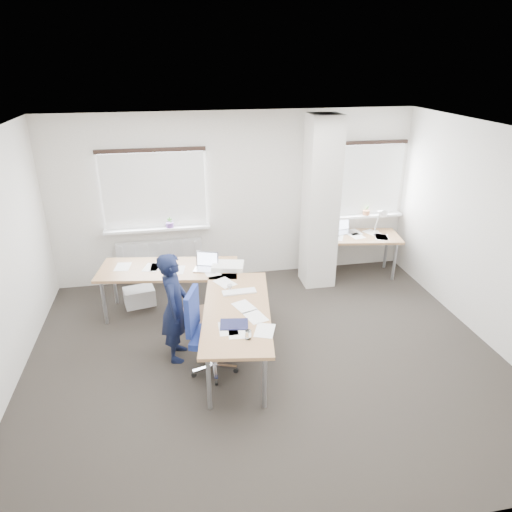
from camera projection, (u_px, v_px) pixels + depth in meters
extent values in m
plane|color=#292621|center=(265.00, 357.00, 5.88)|extent=(6.00, 6.00, 0.00)
cube|color=beige|center=(235.00, 198.00, 7.57)|extent=(6.00, 0.04, 2.80)
cube|color=beige|center=(343.00, 405.00, 3.07)|extent=(6.00, 0.04, 2.80)
cube|color=beige|center=(496.00, 240.00, 5.83)|extent=(0.04, 5.00, 2.80)
cube|color=white|center=(268.00, 135.00, 4.75)|extent=(6.00, 5.00, 0.04)
cube|color=beige|center=(320.00, 204.00, 7.30)|extent=(0.50, 0.50, 2.78)
cube|color=white|center=(154.00, 191.00, 7.24)|extent=(1.60, 0.04, 1.20)
cube|color=white|center=(154.00, 191.00, 7.20)|extent=(1.60, 0.02, 1.20)
cube|color=white|center=(158.00, 229.00, 7.42)|extent=(1.70, 0.20, 0.04)
cube|color=white|center=(367.00, 180.00, 7.85)|extent=(1.20, 0.04, 1.20)
cube|color=white|center=(368.00, 181.00, 7.82)|extent=(1.20, 0.02, 1.20)
cube|color=white|center=(365.00, 215.00, 8.04)|extent=(1.30, 0.20, 0.04)
cube|color=silver|center=(160.00, 258.00, 7.65)|extent=(1.40, 0.10, 0.60)
cylinder|color=#633C85|center=(170.00, 225.00, 7.41)|extent=(0.12, 0.12, 0.08)
imported|color=#3B6C2B|center=(170.00, 222.00, 7.40)|extent=(0.09, 0.06, 0.17)
cylinder|color=#B56F45|center=(366.00, 213.00, 8.00)|extent=(0.12, 0.12, 0.08)
imported|color=#3B6C2B|center=(366.00, 210.00, 7.98)|extent=(0.09, 0.07, 0.17)
cube|color=#916B4F|center=(224.00, 318.00, 6.74)|extent=(1.26, 1.10, 0.01)
cube|color=white|center=(140.00, 297.00, 7.07)|extent=(0.51, 0.40, 0.27)
cube|color=olive|center=(169.00, 269.00, 6.64)|extent=(2.10, 1.10, 0.04)
cube|color=olive|center=(237.00, 310.00, 5.57)|extent=(1.10, 2.10, 0.04)
cylinder|color=#99999E|center=(104.00, 302.00, 6.48)|extent=(0.05, 0.05, 0.69)
cylinder|color=#99999E|center=(115.00, 283.00, 7.03)|extent=(0.05, 0.05, 0.69)
cylinder|color=#99999E|center=(231.00, 281.00, 7.09)|extent=(0.05, 0.05, 0.69)
cylinder|color=#99999E|center=(209.00, 383.00, 4.88)|extent=(0.05, 0.05, 0.69)
cylinder|color=#99999E|center=(265.00, 382.00, 4.90)|extent=(0.05, 0.05, 0.69)
cylinder|color=#99999E|center=(258.00, 300.00, 6.55)|extent=(0.05, 0.05, 0.69)
cube|color=#B7B7BC|center=(206.00, 269.00, 6.58)|extent=(0.39, 0.32, 0.01)
cube|color=#B7B7BC|center=(207.00, 259.00, 6.63)|extent=(0.33, 0.14, 0.22)
cube|color=silver|center=(207.00, 259.00, 6.63)|extent=(0.29, 0.12, 0.19)
cube|color=white|center=(239.00, 292.00, 5.94)|extent=(0.45, 0.16, 0.02)
cube|color=#121434|center=(234.00, 324.00, 5.22)|extent=(0.35, 0.28, 0.01)
cube|color=white|center=(228.00, 266.00, 6.61)|extent=(0.51, 0.42, 0.07)
imported|color=white|center=(230.00, 287.00, 6.02)|extent=(0.07, 0.07, 0.07)
cylinder|color=silver|center=(248.00, 335.00, 4.95)|extent=(0.07, 0.07, 0.10)
cube|color=olive|center=(358.00, 236.00, 7.84)|extent=(1.49, 0.91, 0.04)
cylinder|color=#99999E|center=(325.00, 262.00, 7.74)|extent=(0.05, 0.05, 0.69)
cylinder|color=#99999E|center=(395.00, 261.00, 7.78)|extent=(0.05, 0.05, 0.69)
cylinder|color=#99999E|center=(320.00, 251.00, 8.20)|extent=(0.05, 0.05, 0.69)
cylinder|color=#99999E|center=(386.00, 250.00, 8.24)|extent=(0.05, 0.05, 0.69)
cube|color=#B7B7BC|center=(344.00, 232.00, 7.96)|extent=(0.37, 0.28, 0.01)
cube|color=#B7B7BC|center=(341.00, 224.00, 8.01)|extent=(0.33, 0.10, 0.22)
cube|color=silver|center=(341.00, 224.00, 8.01)|extent=(0.29, 0.08, 0.19)
cylinder|color=silver|center=(376.00, 231.00, 7.98)|extent=(0.10, 0.10, 0.02)
cylinder|color=silver|center=(377.00, 221.00, 7.91)|extent=(0.02, 0.16, 0.38)
cylinder|color=silver|center=(382.00, 211.00, 7.71)|extent=(0.02, 0.29, 0.13)
cone|color=silver|center=(385.00, 215.00, 7.59)|extent=(0.14, 0.16, 0.17)
cube|color=navy|center=(213.00, 338.00, 5.43)|extent=(0.61, 0.61, 0.08)
cube|color=navy|center=(192.00, 311.00, 5.32)|extent=(0.19, 0.41, 0.52)
cylinder|color=silver|center=(214.00, 352.00, 5.51)|extent=(0.06, 0.06, 0.35)
cylinder|color=black|center=(236.00, 370.00, 5.57)|extent=(0.07, 0.05, 0.06)
cylinder|color=black|center=(225.00, 356.00, 5.82)|extent=(0.06, 0.07, 0.06)
cylinder|color=black|center=(201.00, 359.00, 5.78)|extent=(0.06, 0.07, 0.06)
cylinder|color=black|center=(194.00, 375.00, 5.49)|extent=(0.07, 0.05, 0.06)
cylinder|color=black|center=(216.00, 382.00, 5.36)|extent=(0.03, 0.06, 0.06)
imported|color=black|center=(175.00, 307.00, 5.62)|extent=(0.41, 0.57, 1.44)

